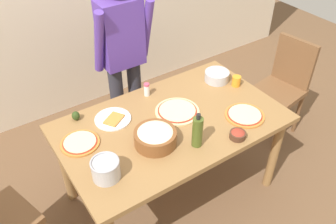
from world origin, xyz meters
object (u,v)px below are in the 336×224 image
chair_wooden_right (284,83)px  mixing_bowl_steel (217,76)px  small_sauce_bowl (238,134)px  avocado (76,116)px  plate_with_slice (113,119)px  popcorn_bowl (155,136)px  salt_shaker (147,90)px  dining_table (172,131)px  olive_oil_bottle (197,132)px  cup_orange (236,81)px  pizza_raw_on_board (177,111)px  pizza_second_cooked (80,143)px  person_cook (123,54)px  pizza_cooked_on_tray (245,115)px  steel_pot (106,169)px

chair_wooden_right → mixing_bowl_steel: bearing=168.7°
small_sauce_bowl → avocado: (-0.83, 0.78, 0.01)m
plate_with_slice → popcorn_bowl: size_ratio=0.93×
salt_shaker → dining_table: bearing=-92.6°
dining_table → chair_wooden_right: (1.32, 0.09, -0.13)m
chair_wooden_right → olive_oil_bottle: size_ratio=3.71×
dining_table → cup_orange: size_ratio=18.82×
pizza_raw_on_board → avocado: bearing=152.9°
dining_table → plate_with_slice: 0.43m
mixing_bowl_steel → small_sauce_bowl: bearing=-118.6°
plate_with_slice → cup_orange: 1.04m
pizza_second_cooked → mixing_bowl_steel: mixing_bowl_steel is taller
pizza_raw_on_board → pizza_second_cooked: size_ratio=1.27×
pizza_second_cooked → popcorn_bowl: (0.42, -0.27, 0.05)m
popcorn_bowl → cup_orange: popcorn_bowl is taller
person_cook → salt_shaker: 0.41m
popcorn_bowl → small_sauce_bowl: (0.49, -0.26, -0.03)m
pizza_second_cooked → pizza_cooked_on_tray: bearing=-19.6°
pizza_second_cooked → avocado: bearing=72.8°
salt_shaker → mixing_bowl_steel: bearing=-13.5°
chair_wooden_right → cup_orange: (-0.64, -0.00, 0.26)m
person_cook → popcorn_bowl: person_cook is taller
person_cook → avocado: size_ratio=23.14×
pizza_raw_on_board → olive_oil_bottle: bearing=-105.3°
person_cook → steel_pot: bearing=-123.5°
chair_wooden_right → pizza_raw_on_board: (-1.23, -0.02, 0.23)m
pizza_cooked_on_tray → small_sauce_bowl: size_ratio=2.60×
steel_pot → salt_shaker: steel_pot is taller
salt_shaker → pizza_second_cooked: bearing=-161.1°
pizza_second_cooked → pizza_raw_on_board: bearing=-6.6°
plate_with_slice → avocado: 0.26m
chair_wooden_right → mixing_bowl_steel: chair_wooden_right is taller
pizza_second_cooked → cup_orange: 1.32m
mixing_bowl_steel → olive_oil_bottle: bearing=-139.7°
mixing_bowl_steel → cup_orange: bearing=-61.3°
olive_oil_bottle → popcorn_bowl: bearing=143.1°
small_sauce_bowl → cup_orange: cup_orange is taller
dining_table → avocado: bearing=144.6°
chair_wooden_right → steel_pot: chair_wooden_right is taller
mixing_bowl_steel → avocado: bearing=171.8°
pizza_raw_on_board → dining_table: bearing=-145.2°
pizza_cooked_on_tray → steel_pot: bearing=177.9°
plate_with_slice → person_cook: bearing=54.3°
pizza_cooked_on_tray → plate_with_slice: bearing=148.7°
plate_with_slice → pizza_cooked_on_tray: bearing=-31.3°
avocado → mixing_bowl_steel: bearing=-8.2°
olive_oil_bottle → cup_orange: (0.69, 0.37, -0.07)m
popcorn_bowl → steel_pot: steel_pot is taller
chair_wooden_right → cup_orange: 0.69m
cup_orange → avocado: (-1.24, 0.31, -0.01)m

